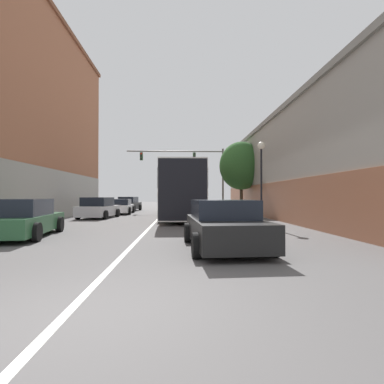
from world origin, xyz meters
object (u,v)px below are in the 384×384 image
hatchback_foreground (224,225)px  street_lamp (261,171)px  bus (183,190)px  traffic_signal_gantry (193,165)px  parked_car_left_distant (98,208)px  parked_car_left_near (22,219)px  parked_car_left_mid (129,204)px  parked_car_left_far (120,207)px  street_tree_near (241,166)px

hatchback_foreground → street_lamp: 7.50m
bus → hatchback_foreground: bearing=-174.4°
traffic_signal_gantry → street_lamp: size_ratio=2.28×
hatchback_foreground → parked_car_left_distant: parked_car_left_distant is taller
traffic_signal_gantry → bus: bearing=-97.1°
parked_car_left_near → parked_car_left_mid: bearing=-8.8°
bus → parked_car_left_mid: bus is taller
parked_car_left_distant → traffic_signal_gantry: traffic_signal_gantry is taller
parked_car_left_near → traffic_signal_gantry: (7.16, 18.96, 4.03)m
parked_car_left_mid → bus: bearing=-146.2°
bus → hatchback_foreground: (1.05, -12.61, -1.28)m
hatchback_foreground → parked_car_left_near: 7.56m
parked_car_left_far → parked_car_left_distant: (-0.47, -5.11, 0.06)m
bus → parked_car_left_far: size_ratio=2.72×
parked_car_left_mid → parked_car_left_distant: size_ratio=1.11×
hatchback_foreground → street_lamp: bearing=-26.9°
bus → street_tree_near: (5.05, 4.29, 2.19)m
parked_car_left_far → street_lamp: bearing=-142.0°
street_tree_near → parked_car_left_distant: bearing=-157.3°
hatchback_foreground → traffic_signal_gantry: (0.08, 21.61, 4.03)m
traffic_signal_gantry → parked_car_left_far: bearing=-147.4°
parked_car_left_far → parked_car_left_distant: size_ratio=1.12×
parked_car_left_distant → street_lamp: (9.81, -5.76, 2.15)m
street_lamp → street_tree_near: street_tree_near is taller
hatchback_foreground → parked_car_left_near: parked_car_left_near is taller
street_lamp → parked_car_left_distant: bearing=149.6°
hatchback_foreground → street_lamp: street_lamp is taller
parked_car_left_near → street_tree_near: bearing=-45.1°
parked_car_left_near → parked_car_left_distant: 9.69m
hatchback_foreground → parked_car_left_far: hatchback_foreground is taller
hatchback_foreground → traffic_signal_gantry: 21.99m
street_tree_near → bus: bearing=-139.6°
bus → parked_car_left_mid: bearing=29.8°
parked_car_left_far → street_tree_near: street_tree_near is taller
hatchback_foreground → street_tree_near: (4.00, 16.90, 3.47)m
parked_car_left_near → traffic_signal_gantry: 20.67m
parked_car_left_far → parked_car_left_distant: bearing=172.1°
parked_car_left_far → traffic_signal_gantry: traffic_signal_gantry is taller
parked_car_left_distant → street_lamp: 11.58m
bus → street_tree_near: bearing=-48.8°
parked_car_left_mid → traffic_signal_gantry: size_ratio=0.48×
bus → traffic_signal_gantry: size_ratio=1.32×
hatchback_foreground → parked_car_left_mid: (-6.54, 22.54, 0.03)m
bus → parked_car_left_far: bus is taller
parked_car_left_near → traffic_signal_gantry: size_ratio=0.49×
bus → street_lamp: 7.26m
parked_car_left_near → parked_car_left_mid: (0.54, 19.89, 0.02)m
street_lamp → parked_car_left_far: bearing=130.6°
street_tree_near → hatchback_foreground: bearing=-103.3°
parked_car_left_mid → parked_car_left_far: parked_car_left_mid is taller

